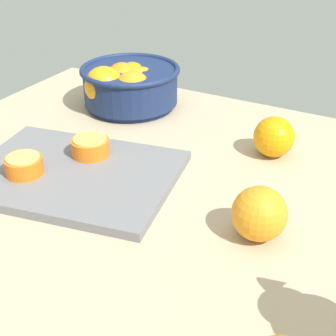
# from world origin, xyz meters

# --- Properties ---
(ground_plane) EXTENTS (1.17, 0.84, 0.03)m
(ground_plane) POSITION_xyz_m (0.00, 0.00, -0.01)
(ground_plane) COLOR tan
(fruit_bowl) EXTENTS (0.22, 0.22, 0.11)m
(fruit_bowl) POSITION_xyz_m (-0.29, 0.26, 0.05)
(fruit_bowl) COLOR navy
(fruit_bowl) RESTS_ON ground_plane
(cutting_board) EXTENTS (0.39, 0.32, 0.02)m
(cutting_board) POSITION_xyz_m (-0.21, -0.05, 0.01)
(cutting_board) COLOR slate
(cutting_board) RESTS_ON ground_plane
(orange_half_0) EXTENTS (0.07, 0.07, 0.03)m
(orange_half_0) POSITION_xyz_m (-0.21, 0.01, 0.03)
(orange_half_0) COLOR orange
(orange_half_0) RESTS_ON cutting_board
(orange_half_1) EXTENTS (0.06, 0.06, 0.03)m
(orange_half_1) POSITION_xyz_m (-0.27, -0.10, 0.03)
(orange_half_1) COLOR orange
(orange_half_1) RESTS_ON cutting_board
(loose_orange_0) EXTENTS (0.08, 0.08, 0.08)m
(loose_orange_0) POSITION_xyz_m (0.13, -0.06, 0.04)
(loose_orange_0) COLOR orange
(loose_orange_0) RESTS_ON ground_plane
(loose_orange_1) EXTENTS (0.08, 0.08, 0.08)m
(loose_orange_1) POSITION_xyz_m (0.07, 0.19, 0.04)
(loose_orange_1) COLOR orange
(loose_orange_1) RESTS_ON ground_plane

